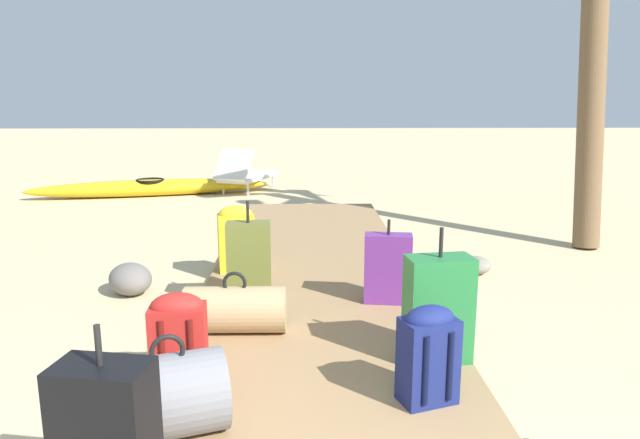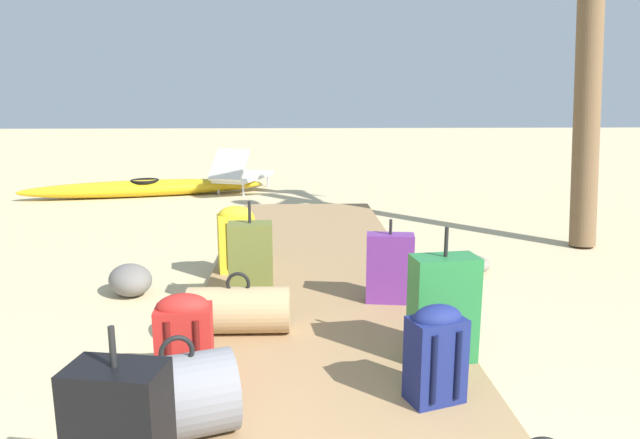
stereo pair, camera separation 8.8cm
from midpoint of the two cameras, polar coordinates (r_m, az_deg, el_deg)
ground_plane at (r=4.39m, az=0.14°, el=-10.13°), size 60.00×60.00×0.00m
boardwalk at (r=5.08m, az=-0.10°, el=-6.52°), size 1.88×7.55×0.08m
backpack_red at (r=3.38m, az=-13.26°, el=-11.05°), size 0.33×0.23×0.51m
suitcase_olive at (r=4.54m, az=-6.56°, el=-4.18°), size 0.36×0.23×0.80m
duffel_bag_tan at (r=3.98m, az=-7.83°, el=-8.89°), size 0.70×0.33×0.43m
suitcase_green at (r=3.56m, az=12.44°, el=-8.75°), size 0.42×0.26×0.83m
backpack_yellow at (r=5.33m, az=-7.93°, el=-1.71°), size 0.36×0.28×0.62m
suitcase_purple at (r=4.51m, az=7.36°, el=-4.87°), size 0.39×0.22×0.66m
duffel_bag_grey at (r=2.89m, az=-13.90°, el=-16.71°), size 0.62×0.54×0.51m
backpack_navy at (r=3.10m, az=11.64°, el=-12.86°), size 0.33×0.27×0.53m
lounge_chair at (r=10.47m, az=-7.25°, el=4.57°), size 1.08×1.64×0.80m
kayak at (r=10.36m, az=-16.37°, el=3.08°), size 4.10×1.43×0.29m
rock_left_mid at (r=5.17m, az=-17.99°, el=-5.68°), size 0.53×0.55×0.27m
rock_right_near at (r=5.72m, az=15.68°, el=-4.41°), size 0.42×0.42×0.17m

